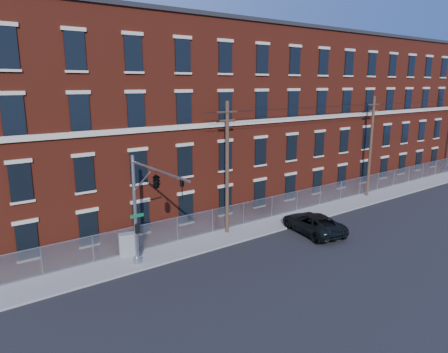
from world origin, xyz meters
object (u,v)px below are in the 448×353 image
object	(u,v)px
traffic_signal_mast	(151,191)
utility_cabinet	(128,244)
pickup_truck	(313,223)
utility_pole_near	(227,166)

from	to	relation	value
traffic_signal_mast	utility_cabinet	distance (m)	5.90
traffic_signal_mast	pickup_truck	size ratio (longest dim) A/B	1.23
utility_pole_near	utility_cabinet	world-z (taller)	utility_pole_near
utility_cabinet	traffic_signal_mast	bearing A→B (deg)	-75.61
traffic_signal_mast	utility_pole_near	xyz separation A→B (m)	(8.00, 3.42, -0.05)
pickup_truck	utility_cabinet	distance (m)	13.99
pickup_truck	utility_cabinet	size ratio (longest dim) A/B	3.71
pickup_truck	traffic_signal_mast	bearing A→B (deg)	8.59
traffic_signal_mast	pickup_truck	bearing A→B (deg)	-1.87
pickup_truck	utility_cabinet	bearing A→B (deg)	-7.25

